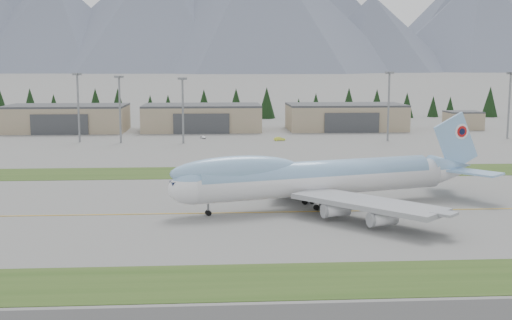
{
  "coord_description": "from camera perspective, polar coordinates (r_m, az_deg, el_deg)",
  "views": [
    {
      "loc": [
        -9.71,
        -115.74,
        27.23
      ],
      "look_at": [
        -1.45,
        12.41,
        8.0
      ],
      "focal_mm": 45.0,
      "sensor_mm": 36.0,
      "label": 1
    }
  ],
  "objects": [
    {
      "name": "ground",
      "position": [
        119.3,
        1.08,
        -4.68
      ],
      "size": [
        7000.0,
        7000.0,
        0.0
      ],
      "primitive_type": "plane",
      "color": "slate",
      "rests_on": "ground"
    },
    {
      "name": "grass_strip_near",
      "position": [
        82.94,
        3.3,
        -10.66
      ],
      "size": [
        400.0,
        14.0,
        0.08
      ],
      "primitive_type": "cube",
      "color": "#2F4B1B",
      "rests_on": "ground"
    },
    {
      "name": "grass_strip_far",
      "position": [
        163.32,
        -0.23,
        -1.08
      ],
      "size": [
        400.0,
        18.0,
        0.08
      ],
      "primitive_type": "cube",
      "color": "#2F4B1B",
      "rests_on": "ground"
    },
    {
      "name": "taxiway_line_main",
      "position": [
        119.3,
        1.08,
        -4.68
      ],
      "size": [
        400.0,
        0.4,
        0.02
      ],
      "primitive_type": "cube",
      "color": "gold",
      "rests_on": "ground"
    },
    {
      "name": "boeing_747_freighter",
      "position": [
        123.41,
        5.53,
        -1.53
      ],
      "size": [
        66.55,
        55.33,
        17.54
      ],
      "rotation": [
        0.0,
        0.0,
        0.28
      ],
      "color": "white",
      "rests_on": "ground"
    },
    {
      "name": "hangar_left",
      "position": [
        273.27,
        -16.46,
        3.58
      ],
      "size": [
        48.0,
        26.6,
        10.8
      ],
      "color": "tan",
      "rests_on": "ground"
    },
    {
      "name": "hangar_center",
      "position": [
        266.59,
        -4.82,
        3.79
      ],
      "size": [
        48.0,
        26.6,
        10.8
      ],
      "color": "tan",
      "rests_on": "ground"
    },
    {
      "name": "hangar_right",
      "position": [
        272.09,
        7.94,
        3.83
      ],
      "size": [
        48.0,
        26.6,
        10.8
      ],
      "color": "tan",
      "rests_on": "ground"
    },
    {
      "name": "control_shed",
      "position": [
        284.73,
        17.93,
        3.38
      ],
      "size": [
        14.0,
        12.0,
        7.6
      ],
      "color": "tan",
      "rests_on": "ground"
    },
    {
      "name": "floodlight_masts",
      "position": [
        226.51,
        0.45,
        5.81
      ],
      "size": [
        158.87,
        10.53,
        24.63
      ],
      "color": "gray",
      "rests_on": "ground"
    },
    {
      "name": "service_vehicle_a",
      "position": [
        237.64,
        -4.72,
        1.91
      ],
      "size": [
        2.47,
        3.49,
        1.1
      ],
      "primitive_type": "imported",
      "rotation": [
        0.0,
        0.0,
        0.4
      ],
      "color": "white",
      "rests_on": "ground"
    },
    {
      "name": "service_vehicle_b",
      "position": [
        230.54,
        2.1,
        1.73
      ],
      "size": [
        4.29,
        2.09,
        1.35
      ],
      "primitive_type": "imported",
      "rotation": [
        0.0,
        0.0,
        1.73
      ],
      "color": "#D8E639",
      "rests_on": "ground"
    },
    {
      "name": "service_vehicle_c",
      "position": [
        264.58,
        9.92,
        2.48
      ],
      "size": [
        2.77,
        4.78,
        1.3
      ],
      "primitive_type": "imported",
      "rotation": [
        0.0,
        0.0,
        0.22
      ],
      "color": "#B1B2B6",
      "rests_on": "ground"
    },
    {
      "name": "conifer_belt",
      "position": [
        328.16,
        -3.73,
        5.01
      ],
      "size": [
        277.22,
        16.41,
        16.74
      ],
      "color": "black",
      "rests_on": "ground"
    },
    {
      "name": "mountain_ridge_front",
      "position": [
        2311.87,
        -5.34,
        13.11
      ],
      "size": [
        4209.25,
        1143.6,
        475.6
      ],
      "color": "#454B5D",
      "rests_on": "ground"
    },
    {
      "name": "mountain_ridge_rear",
      "position": [
        3024.76,
        -2.85,
        12.84
      ],
      "size": [
        4485.45,
        1040.26,
        520.13
      ],
      "color": "#454B5D",
      "rests_on": "ground"
    }
  ]
}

